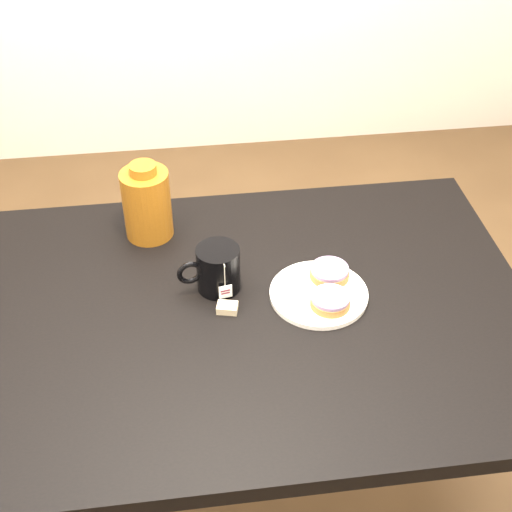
% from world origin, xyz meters
% --- Properties ---
extents(ground_plane, '(4.00, 4.00, 0.00)m').
position_xyz_m(ground_plane, '(0.00, 0.00, 0.00)').
color(ground_plane, brown).
extents(table, '(1.40, 0.90, 0.75)m').
position_xyz_m(table, '(0.00, 0.00, 0.67)').
color(table, black).
rests_on(table, ground_plane).
extents(plate, '(0.22, 0.22, 0.02)m').
position_xyz_m(plate, '(0.23, 0.02, 0.76)').
color(plate, white).
rests_on(plate, table).
extents(bagel_back, '(0.09, 0.09, 0.03)m').
position_xyz_m(bagel_back, '(0.26, 0.07, 0.78)').
color(bagel_back, brown).
rests_on(bagel_back, plate).
extents(bagel_front, '(0.12, 0.12, 0.03)m').
position_xyz_m(bagel_front, '(0.24, -0.03, 0.78)').
color(bagel_front, brown).
rests_on(bagel_front, plate).
extents(mug, '(0.15, 0.11, 0.11)m').
position_xyz_m(mug, '(0.01, 0.08, 0.81)').
color(mug, black).
rests_on(mug, table).
extents(teabag_pouch, '(0.05, 0.04, 0.02)m').
position_xyz_m(teabag_pouch, '(0.02, -0.00, 0.76)').
color(teabag_pouch, '#C6B793').
rests_on(teabag_pouch, table).
extents(bagel_package, '(0.13, 0.13, 0.20)m').
position_xyz_m(bagel_package, '(-0.14, 0.30, 0.84)').
color(bagel_package, '#63340D').
rests_on(bagel_package, table).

